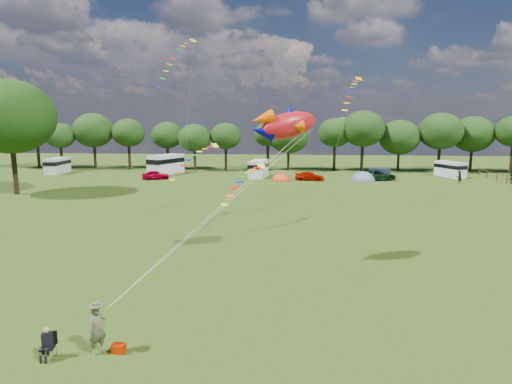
# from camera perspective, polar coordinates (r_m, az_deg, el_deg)

# --- Properties ---
(ground_plane) EXTENTS (180.00, 180.00, 0.00)m
(ground_plane) POSITION_cam_1_polar(r_m,az_deg,el_deg) (21.12, -1.86, -14.42)
(ground_plane) COLOR #1B320B
(ground_plane) RESTS_ON ground
(tree_line) EXTENTS (102.98, 10.98, 10.27)m
(tree_line) POSITION_cam_1_polar(r_m,az_deg,el_deg) (74.26, 7.17, 7.70)
(tree_line) COLOR black
(tree_line) RESTS_ON ground
(big_tree) EXTENTS (10.00, 10.00, 13.28)m
(big_tree) POSITION_cam_1_polar(r_m,az_deg,el_deg) (57.16, -29.98, 8.70)
(big_tree) COLOR black
(big_tree) RESTS_ON ground
(car_a) EXTENTS (4.32, 2.91, 1.34)m
(car_a) POSITION_cam_1_polar(r_m,az_deg,el_deg) (64.73, -13.25, 2.23)
(car_a) COLOR #9B001D
(car_a) RESTS_ON ground
(car_c) EXTENTS (4.23, 2.10, 1.22)m
(car_c) POSITION_cam_1_polar(r_m,az_deg,el_deg) (62.46, 7.15, 2.10)
(car_c) COLOR #AC0D00
(car_c) RESTS_ON ground
(car_d) EXTENTS (5.86, 3.28, 1.52)m
(car_d) POSITION_cam_1_polar(r_m,az_deg,el_deg) (64.62, 15.83, 2.19)
(car_d) COLOR black
(car_d) RESTS_ON ground
(campervan_a) EXTENTS (2.49, 5.28, 2.53)m
(campervan_a) POSITION_cam_1_polar(r_m,az_deg,el_deg) (77.55, -24.96, 3.27)
(campervan_a) COLOR silver
(campervan_a) RESTS_ON ground
(campervan_b) EXTENTS (5.01, 6.87, 3.10)m
(campervan_b) POSITION_cam_1_polar(r_m,az_deg,el_deg) (71.06, -11.92, 3.71)
(campervan_b) COLOR silver
(campervan_b) RESTS_ON ground
(campervan_c) EXTENTS (2.87, 5.52, 2.59)m
(campervan_c) POSITION_cam_1_polar(r_m,az_deg,el_deg) (65.51, 0.33, 3.20)
(campervan_c) COLOR silver
(campervan_c) RESTS_ON ground
(campervan_d) EXTENTS (3.80, 5.22, 2.35)m
(campervan_d) POSITION_cam_1_polar(r_m,az_deg,el_deg) (72.21, 24.48, 2.83)
(campervan_d) COLOR silver
(campervan_d) RESTS_ON ground
(tent_orange) EXTENTS (2.77, 3.04, 2.17)m
(tent_orange) POSITION_cam_1_polar(r_m,az_deg,el_deg) (61.98, 3.38, 1.55)
(tent_orange) COLOR red
(tent_orange) RESTS_ON ground
(tent_greyblue) EXTENTS (3.59, 3.94, 2.67)m
(tent_greyblue) POSITION_cam_1_polar(r_m,az_deg,el_deg) (63.49, 14.03, 1.47)
(tent_greyblue) COLOR slate
(tent_greyblue) RESTS_ON ground
(awning_navy) EXTENTS (3.40, 3.11, 1.73)m
(awning_navy) POSITION_cam_1_polar(r_m,az_deg,el_deg) (65.28, 16.16, 2.34)
(awning_navy) COLOR #162033
(awning_navy) RESTS_ON ground
(kite_flyer) EXTENTS (0.77, 0.81, 1.85)m
(kite_flyer) POSITION_cam_1_polar(r_m,az_deg,el_deg) (17.61, -20.40, -16.82)
(kite_flyer) COLOR brown
(kite_flyer) RESTS_ON ground
(camp_chair) EXTENTS (0.59, 0.60, 1.20)m
(camp_chair) POSITION_cam_1_polar(r_m,az_deg,el_deg) (18.06, -26.02, -17.26)
(camp_chair) COLOR #99999E
(camp_chair) RESTS_ON ground
(kite_bag) EXTENTS (0.50, 0.35, 0.34)m
(kite_bag) POSITION_cam_1_polar(r_m,az_deg,el_deg) (17.73, -17.86, -19.24)
(kite_bag) COLOR #AE1F00
(kite_bag) RESTS_ON ground
(fish_kite) EXTENTS (4.32, 3.00, 2.30)m
(fish_kite) POSITION_cam_1_polar(r_m,az_deg,el_deg) (25.20, 3.71, 8.90)
(fish_kite) COLOR red
(fish_kite) RESTS_ON ground
(streamer_kite_a) EXTENTS (3.40, 5.70, 5.80)m
(streamer_kite_a) POSITION_cam_1_polar(r_m,az_deg,el_deg) (50.04, -10.20, 17.56)
(streamer_kite_a) COLOR yellow
(streamer_kite_a) RESTS_ON ground
(streamer_kite_b) EXTENTS (4.32, 4.73, 3.82)m
(streamer_kite_b) POSITION_cam_1_polar(r_m,az_deg,el_deg) (39.77, -8.07, 4.47)
(streamer_kite_b) COLOR #F3FF30
(streamer_kite_b) RESTS_ON ground
(streamer_kite_c) EXTENTS (3.24, 4.92, 2.82)m
(streamer_kite_c) POSITION_cam_1_polar(r_m,az_deg,el_deg) (34.93, -1.19, 1.97)
(streamer_kite_c) COLOR yellow
(streamer_kite_c) RESTS_ON ground
(walker_a) EXTENTS (0.95, 0.75, 1.71)m
(walker_a) POSITION_cam_1_polar(r_m,az_deg,el_deg) (65.56, 25.43, 1.81)
(walker_a) COLOR black
(walker_a) RESTS_ON ground
(walker_b) EXTENTS (1.03, 0.90, 1.47)m
(walker_b) POSITION_cam_1_polar(r_m,az_deg,el_deg) (68.22, 30.86, 1.55)
(walker_b) COLOR black
(walker_b) RESTS_ON ground
(streamer_kite_d) EXTENTS (2.72, 5.01, 4.30)m
(streamer_kite_d) POSITION_cam_1_polar(r_m,az_deg,el_deg) (44.28, 12.76, 13.07)
(streamer_kite_d) COLOR #FFC401
(streamer_kite_d) RESTS_ON ground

